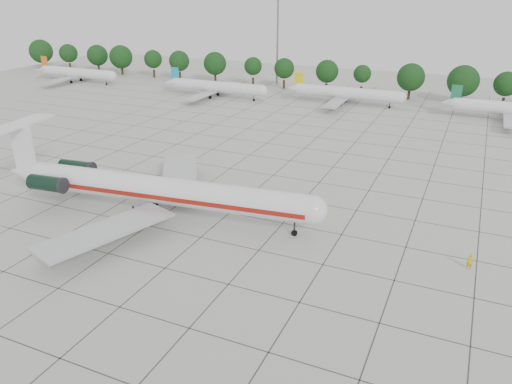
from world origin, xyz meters
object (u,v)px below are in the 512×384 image
bg_airliner_b (216,87)px  floodlight_mast (278,36)px  ground_crew (470,261)px  main_airliner (148,188)px  bg_airliner_c (346,93)px  bg_airliner_a (77,73)px

bg_airliner_b → floodlight_mast: bearing=74.2°
ground_crew → bg_airliner_b: bearing=-60.1°
main_airliner → ground_crew: main_airliner is taller
main_airliner → bg_airliner_c: 77.56m
bg_airliner_b → floodlight_mast: floodlight_mast is taller
bg_airliner_a → bg_airliner_c: same height
bg_airliner_b → floodlight_mast: size_ratio=1.11×
bg_airliner_b → bg_airliner_c: 35.55m
floodlight_mast → bg_airliner_c: bearing=-35.8°
ground_crew → bg_airliner_a: (-119.98, 69.82, 1.92)m
main_airliner → bg_airliner_c: (7.31, 77.21, -1.03)m
bg_airliner_b → bg_airliner_c: same height
ground_crew → bg_airliner_a: bearing=-45.6°
bg_airliner_a → bg_airliner_c: size_ratio=1.00×
ground_crew → floodlight_mast: size_ratio=0.08×
ground_crew → bg_airliner_b: 96.51m
main_airliner → bg_airliner_b: 75.88m
main_airliner → bg_airliner_c: size_ratio=1.68×
bg_airliner_a → floodlight_mast: 64.69m
main_airliner → bg_airliner_a: 107.32m
bg_airliner_c → floodlight_mast: 35.75m
bg_airliner_c → bg_airliner_b: bearing=-169.4°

